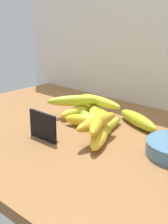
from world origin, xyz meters
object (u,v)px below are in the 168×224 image
object	(u,v)px
banana_7	(87,118)
banana_9	(97,123)
banana_4	(106,127)
chalkboard_sign	(44,128)
banana_11	(97,122)
banana_3	(88,121)
banana_2	(95,114)
banana_6	(100,135)
banana_0	(78,112)
banana_5	(102,121)
banana_10	(74,100)
banana_8	(96,111)
banana_12	(100,101)
banana_1	(138,120)

from	to	relation	value
banana_7	banana_9	bearing A→B (deg)	-38.09
banana_4	banana_9	distance (cm)	9.82
chalkboard_sign	banana_7	size ratio (longest dim) A/B	0.70
chalkboard_sign	banana_11	world-z (taller)	chalkboard_sign
banana_3	banana_11	bearing A→B (deg)	-34.58
banana_2	banana_6	distance (cm)	19.90
chalkboard_sign	banana_0	distance (cm)	22.64
chalkboard_sign	banana_5	xyz separation A→B (cm)	(5.31, 20.16, -2.07)
banana_7	banana_10	xyz separation A→B (cm)	(-7.84, 1.72, 4.24)
banana_8	banana_10	distance (cm)	8.57
banana_3	banana_4	distance (cm)	7.10
banana_6	banana_7	bearing A→B (deg)	145.52
banana_2	banana_7	world-z (taller)	banana_2
chalkboard_sign	banana_8	world-z (taller)	chalkboard_sign
banana_10	chalkboard_sign	bearing A→B (deg)	-68.01
banana_3	banana_4	xyz separation A→B (cm)	(7.01, 1.01, -0.53)
banana_6	banana_2	bearing A→B (deg)	136.08
banana_8	chalkboard_sign	bearing A→B (deg)	-83.06
banana_7	banana_11	xyz separation A→B (cm)	(12.82, -9.90, 4.42)
chalkboard_sign	banana_8	distance (cm)	26.81
banana_4	banana_9	world-z (taller)	banana_9
banana_9	banana_12	distance (cm)	23.77
banana_10	banana_11	distance (cm)	23.71
banana_7	banana_4	bearing A→B (deg)	-12.22
banana_8	banana_9	xyz separation A→B (cm)	(15.81, -17.55, 4.07)
banana_2	banana_3	distance (cm)	8.31
banana_1	banana_4	bearing A→B (deg)	-110.28
banana_1	banana_11	distance (cm)	19.31
banana_8	banana_4	bearing A→B (deg)	-36.43
chalkboard_sign	banana_1	distance (cm)	31.45
banana_9	banana_10	size ratio (longest dim) A/B	0.90
banana_9	banana_5	bearing A→B (deg)	123.07
banana_11	banana_12	xyz separation A→B (cm)	(-14.34, 18.11, -0.55)
banana_1	banana_11	size ratio (longest dim) A/B	1.15
banana_4	banana_5	world-z (taller)	banana_5
chalkboard_sign	banana_11	bearing A→B (deg)	38.04
banana_2	banana_3	bearing A→B (deg)	-64.41
banana_4	banana_10	size ratio (longest dim) A/B	1.00
banana_11	banana_5	bearing A→B (deg)	122.61
chalkboard_sign	banana_0	xyz separation A→B (cm)	(-7.11, 21.42, -1.83)
banana_5	banana_9	size ratio (longest dim) A/B	1.16
banana_2	banana_5	bearing A→B (deg)	-28.57
banana_4	banana_7	world-z (taller)	banana_7
banana_6	banana_5	bearing A→B (deg)	127.38
banana_0	banana_3	distance (cm)	10.87
chalkboard_sign	banana_11	distance (cm)	15.57
banana_5	banana_9	xyz separation A→B (cm)	(7.26, -11.16, 4.23)
banana_2	banana_6	bearing A→B (deg)	-43.92
chalkboard_sign	banana_2	bearing A→B (deg)	92.84
banana_1	banana_8	distance (cm)	16.87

